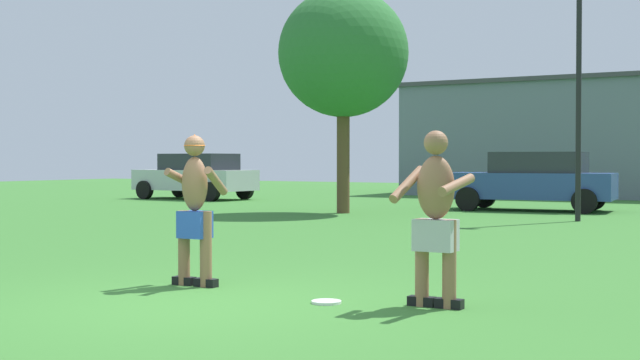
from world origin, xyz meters
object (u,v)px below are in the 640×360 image
lamp_post (579,55)px  tree_right_field (343,54)px  player_near (435,214)px  player_in_blue (195,204)px  car_blue_near_post (533,180)px  frisbee (326,302)px  car_silver_mid_lot (196,175)px

lamp_post → tree_right_field: 5.96m
player_near → player_in_blue: size_ratio=1.00×
player_near → car_blue_near_post: size_ratio=0.37×
player_near → frisbee: player_near is taller
car_blue_near_post → lamp_post: size_ratio=0.73×
player_in_blue → tree_right_field: 13.40m
frisbee → car_silver_mid_lot: bearing=132.1°
player_near → lamp_post: 12.52m
lamp_post → player_in_blue: bearing=-95.0°
player_near → frisbee: bearing=-162.0°
car_silver_mid_lot → tree_right_field: (8.24, -4.24, 3.26)m
frisbee → tree_right_field: size_ratio=0.05×
player_in_blue → car_silver_mid_lot: player_in_blue is taller
player_in_blue → car_blue_near_post: bearing=93.7°
car_silver_mid_lot → lamp_post: (14.19, -4.16, 2.87)m
car_blue_near_post → tree_right_field: (-3.88, -3.56, 3.26)m
player_near → player_in_blue: 2.79m
player_near → car_silver_mid_lot: 22.74m
player_near → frisbee: size_ratio=5.70×
player_in_blue → lamp_post: (1.06, 12.13, 2.80)m
player_in_blue → car_blue_near_post: 15.65m
player_near → lamp_post: (-1.74, 12.07, 2.83)m
frisbee → car_blue_near_post: 16.15m
car_blue_near_post → car_silver_mid_lot: size_ratio=1.02×
car_blue_near_post → lamp_post: (2.07, -3.49, 2.87)m
frisbee → lamp_post: bearing=93.5°
frisbee → player_in_blue: bearing=171.7°
frisbee → car_blue_near_post: bearing=100.1°
player_in_blue → car_silver_mid_lot: bearing=128.9°
car_blue_near_post → tree_right_field: 6.19m
player_in_blue → car_silver_mid_lot: (-13.13, 16.29, -0.07)m
car_silver_mid_lot → lamp_post: lamp_post is taller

